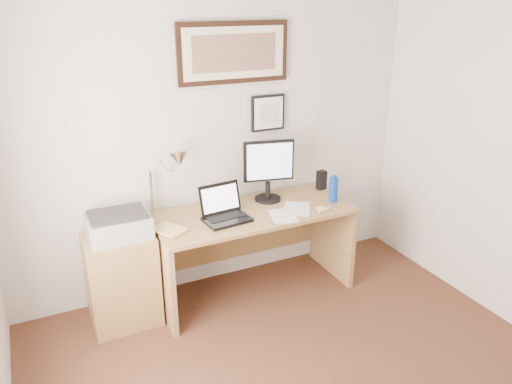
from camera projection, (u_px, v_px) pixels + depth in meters
wall_back at (217, 142)px, 4.07m from camera, size 3.50×0.02×2.50m
side_cabinet at (122, 280)px, 3.76m from camera, size 0.50×0.40×0.73m
water_bottle at (333, 190)px, 4.15m from camera, size 0.07×0.07×0.21m
bottle_cap at (334, 177)px, 4.11m from camera, size 0.04×0.04×0.02m
speaker at (321, 180)px, 4.43m from camera, size 0.08×0.07×0.17m
paper_sheet_a at (283, 216)px, 3.91m from camera, size 0.25×0.31×0.00m
paper_sheet_b at (297, 209)px, 4.04m from camera, size 0.33×0.36×0.00m
sticky_pad at (322, 209)px, 4.03m from camera, size 0.08×0.08×0.01m
marker_pen at (324, 209)px, 4.01m from camera, size 0.14×0.06×0.02m
book at (161, 234)px, 3.59m from camera, size 0.27×0.30×0.02m
desk at (249, 233)px, 4.17m from camera, size 1.60×0.70×0.75m
laptop at (224, 212)px, 3.84m from camera, size 0.36×0.32×0.26m
lcd_monitor at (269, 168)px, 4.11m from camera, size 0.42×0.22×0.52m
printer at (119, 225)px, 3.60m from camera, size 0.44×0.34×0.18m
desk_lamp at (176, 162)px, 3.77m from camera, size 0.29×0.27×0.53m
picture_large at (234, 53)px, 3.85m from camera, size 0.92×0.04×0.47m
picture_small at (268, 113)px, 4.16m from camera, size 0.30×0.03×0.30m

